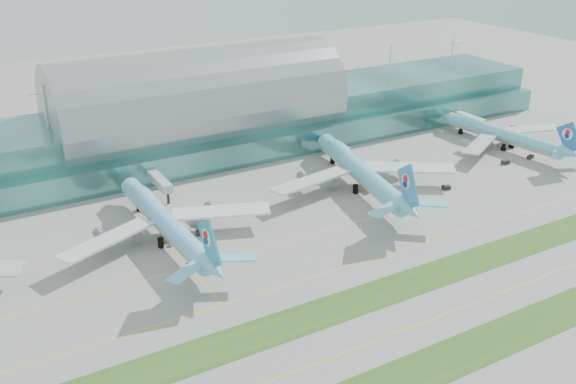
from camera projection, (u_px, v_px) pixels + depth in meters
ground at (391, 295)px, 171.18m from camera, size 700.00×700.00×0.00m
terminal at (200, 119)px, 267.53m from camera, size 340.00×69.10×36.00m
grass_strip_near at (466, 352)px, 148.96m from camera, size 420.00×12.00×0.08m
grass_strip_far at (386, 291)px, 172.74m from camera, size 420.00×12.00×0.08m
taxiline_b at (426, 322)px, 160.07m from camera, size 420.00×0.35×0.01m
taxiline_c at (352, 265)px, 185.44m from camera, size 420.00×0.35×0.01m
taxiline_d at (312, 235)px, 202.88m from camera, size 420.00×0.35×0.01m
airliner_b at (164, 220)px, 197.72m from camera, size 68.59×77.77×21.43m
airliner_c at (359, 169)px, 234.79m from camera, size 71.36×82.07×22.74m
airliner_d at (501, 134)px, 275.68m from camera, size 61.27×69.93×19.24m
gse_c at (193, 265)px, 183.98m from camera, size 4.18×3.20×1.78m
gse_d at (201, 233)px, 202.49m from camera, size 3.62×2.77×1.44m
gse_e at (412, 210)px, 218.17m from camera, size 3.28×1.68×1.26m
gse_f at (446, 187)px, 235.43m from camera, size 3.53×2.63×1.45m
gse_g at (506, 162)px, 258.85m from camera, size 3.64×2.32×1.67m
gse_h at (530, 157)px, 264.65m from camera, size 3.92×2.63×1.35m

